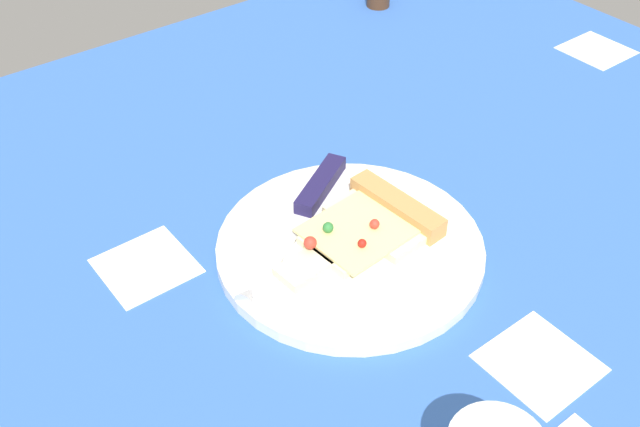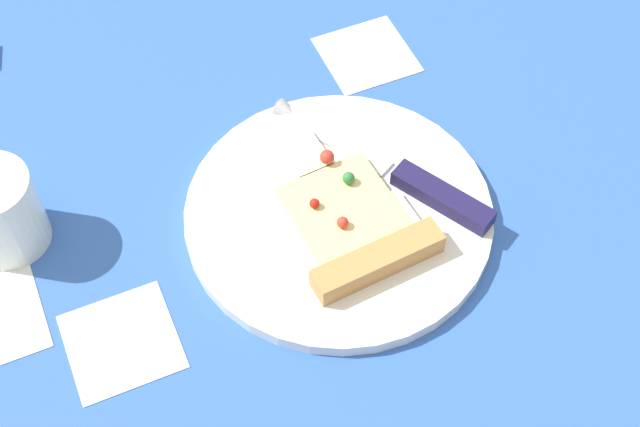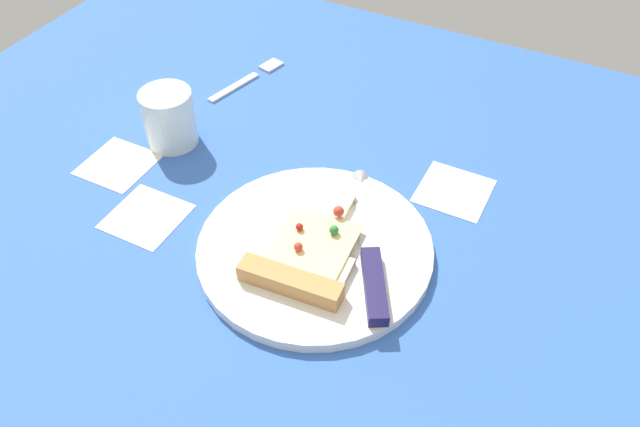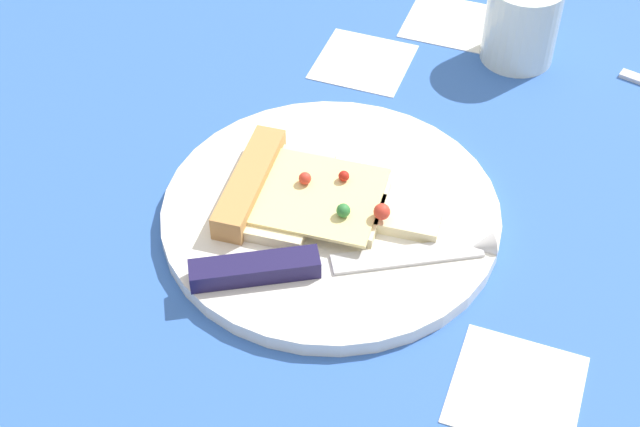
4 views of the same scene
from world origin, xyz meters
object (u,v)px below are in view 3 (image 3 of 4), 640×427
object	(u,v)px
drinking_glass	(169,118)
fork	(250,77)
plate	(315,249)
knife	(370,256)
pizza_slice	(306,256)

from	to	relation	value
drinking_glass	fork	xyz separation A→B (cm)	(1.38, 18.64, -3.66)
plate	knife	distance (cm)	6.89
knife	fork	size ratio (longest dim) A/B	1.44
drinking_glass	knife	bearing A→B (deg)	-14.28
plate	pizza_slice	distance (cm)	2.95
knife	plate	bearing A→B (deg)	158.97
pizza_slice	knife	distance (cm)	7.38
pizza_slice	drinking_glass	distance (cm)	30.85
pizza_slice	fork	size ratio (longest dim) A/B	1.18
drinking_glass	fork	world-z (taller)	drinking_glass
plate	knife	bearing A→B (deg)	8.32
plate	knife	xyz separation A→B (cm)	(6.70, 0.98, 1.30)
knife	drinking_glass	distance (cm)	35.86
plate	fork	size ratio (longest dim) A/B	1.84
knife	pizza_slice	bearing A→B (deg)	179.14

